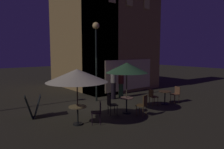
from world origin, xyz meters
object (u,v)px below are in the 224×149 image
patron_standing_0 (121,84)px  cafe_table_2 (165,95)px  cafe_chair_1 (143,104)px  cafe_chair_3 (152,96)px  cafe_chair_0 (111,103)px  cafe_chair_2 (98,111)px  patio_umbrella_0 (127,68)px  menu_sandwich_board (33,107)px  cafe_table_1 (78,112)px  patio_umbrella_1 (77,76)px  cafe_chair_4 (176,93)px  patron_standing_1 (113,84)px  street_lamp_near_corner (96,42)px  cafe_table_0 (127,103)px

patron_standing_0 → cafe_table_2: bearing=-2.9°
cafe_chair_1 → cafe_chair_3: (1.75, 0.97, -0.04)m
cafe_chair_1 → cafe_chair_0: bearing=26.4°
cafe_table_2 → cafe_chair_2: (-4.68, -0.33, 0.04)m
cafe_table_2 → patio_umbrella_0: size_ratio=0.30×
menu_sandwich_board → cafe_chair_1: menu_sandwich_board is taller
cafe_table_1 → patio_umbrella_1: size_ratio=0.31×
cafe_table_1 → cafe_chair_3: cafe_chair_3 is taller
menu_sandwich_board → cafe_chair_3: menu_sandwich_board is taller
cafe_chair_3 → cafe_chair_1: bearing=-136.6°
cafe_table_2 → patio_umbrella_1: patio_umbrella_1 is taller
cafe_chair_0 → cafe_chair_4: size_ratio=1.08×
cafe_table_2 → cafe_table_1: bearing=178.9°
cafe_table_2 → patio_umbrella_0: 3.24m
cafe_chair_0 → cafe_chair_2: size_ratio=1.10×
cafe_chair_0 → cafe_chair_2: cafe_chair_0 is taller
cafe_chair_0 → cafe_chair_2: bearing=-134.8°
cafe_table_1 → patron_standing_1: 4.77m
street_lamp_near_corner → patio_umbrella_0: size_ratio=1.90×
cafe_table_0 → cafe_chair_0: cafe_chair_0 is taller
street_lamp_near_corner → cafe_chair_3: (1.72, -2.74, -2.85)m
cafe_table_0 → cafe_chair_1: cafe_chair_1 is taller
patio_umbrella_1 → cafe_chair_0: 2.26m
street_lamp_near_corner → cafe_table_2: street_lamp_near_corner is taller
patron_standing_1 → patron_standing_0: bearing=-2.1°
cafe_chair_4 → patron_standing_1: bearing=-39.9°
menu_sandwich_board → cafe_chair_0: bearing=-14.0°
menu_sandwich_board → cafe_table_1: bearing=-43.0°
patio_umbrella_0 → patio_umbrella_1: 2.55m
cafe_table_2 → patron_standing_0: (-0.76, 2.79, 0.34)m
street_lamp_near_corner → patio_umbrella_1: (-2.84, -2.84, -1.44)m
cafe_chair_1 → cafe_chair_3: bearing=-79.4°
menu_sandwich_board → patron_standing_0: bearing=25.1°
cafe_table_1 → street_lamp_near_corner: bearing=45.0°
street_lamp_near_corner → patio_umbrella_0: (-0.29, -2.90, -1.27)m
cafe_chair_2 → patron_standing_1: (3.27, 3.07, 0.37)m
cafe_table_2 → patron_standing_1: 3.11m
cafe_chair_2 → cafe_chair_0: bearing=-118.9°
cafe_table_0 → cafe_chair_2: cafe_chair_2 is taller
street_lamp_near_corner → patio_umbrella_0: bearing=-95.8°
menu_sandwich_board → cafe_table_1: (1.09, -1.95, 0.03)m
menu_sandwich_board → patron_standing_1: 5.10m
cafe_chair_1 → patron_standing_1: (1.13, 3.51, 0.34)m
cafe_table_1 → patio_umbrella_0: bearing=-1.4°
patio_umbrella_0 → cafe_chair_2: 2.48m
cafe_table_0 → cafe_table_1: bearing=178.6°
cafe_table_1 → cafe_chair_0: 1.80m
menu_sandwich_board → patron_standing_1: (5.04, 0.69, 0.42)m
cafe_table_0 → cafe_chair_1: bearing=-71.6°
street_lamp_near_corner → patron_standing_0: street_lamp_near_corner is taller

